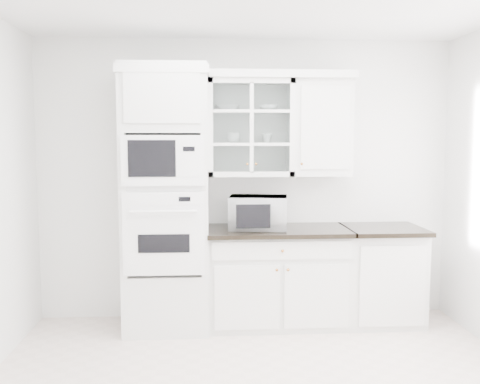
{
  "coord_description": "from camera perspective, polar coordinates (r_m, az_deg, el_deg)",
  "views": [
    {
      "loc": [
        -0.39,
        -3.45,
        1.76
      ],
      "look_at": [
        -0.1,
        1.05,
        1.3
      ],
      "focal_mm": 40.0,
      "sensor_mm": 36.0,
      "label": 1
    }
  ],
  "objects": [
    {
      "name": "upper_cabinet_solid",
      "position": [
        5.15,
        8.64,
        6.76
      ],
      "size": [
        0.55,
        0.33,
        0.9
      ],
      "primitive_type": "cube",
      "color": "silver",
      "rests_on": "room_shell"
    },
    {
      "name": "bowl_a",
      "position": [
        5.06,
        -1.32,
        8.96
      ],
      "size": [
        0.24,
        0.24,
        0.06
      ],
      "primitive_type": "imported",
      "rotation": [
        0.0,
        0.0,
        -0.07
      ],
      "color": "white",
      "rests_on": "upper_cabinet_glass"
    },
    {
      "name": "cup_a",
      "position": [
        5.05,
        -0.69,
        5.8
      ],
      "size": [
        0.16,
        0.16,
        0.1
      ],
      "primitive_type": "imported",
      "rotation": [
        0.0,
        0.0,
        -0.34
      ],
      "color": "white",
      "rests_on": "upper_cabinet_glass"
    },
    {
      "name": "countertop_microwave",
      "position": [
        4.95,
        1.97,
        -2.17
      ],
      "size": [
        0.58,
        0.51,
        0.3
      ],
      "primitive_type": "imported",
      "rotation": [
        0.0,
        0.0,
        2.99
      ],
      "color": "white",
      "rests_on": "base_cabinet_run"
    },
    {
      "name": "upper_cabinet_glass",
      "position": [
        5.05,
        1.09,
        6.84
      ],
      "size": [
        0.8,
        0.33,
        0.9
      ],
      "color": "silver",
      "rests_on": "room_shell"
    },
    {
      "name": "room_shell",
      "position": [
        3.9,
        2.07,
        6.12
      ],
      "size": [
        4.0,
        3.5,
        2.7
      ],
      "color": "white",
      "rests_on": "ground"
    },
    {
      "name": "base_cabinet_run",
      "position": [
        5.11,
        4.02,
        -8.91
      ],
      "size": [
        1.32,
        0.67,
        0.92
      ],
      "color": "silver",
      "rests_on": "ground"
    },
    {
      "name": "cup_b",
      "position": [
        5.06,
        2.87,
        5.74
      ],
      "size": [
        0.1,
        0.1,
        0.09
      ],
      "primitive_type": "imported",
      "rotation": [
        0.0,
        0.0,
        -0.05
      ],
      "color": "white",
      "rests_on": "upper_cabinet_glass"
    },
    {
      "name": "crown_molding",
      "position": [
        5.05,
        -0.09,
        12.36
      ],
      "size": [
        2.14,
        0.38,
        0.07
      ],
      "primitive_type": "cube",
      "color": "white",
      "rests_on": "room_shell"
    },
    {
      "name": "bowl_b",
      "position": [
        5.06,
        3.08,
        8.95
      ],
      "size": [
        0.21,
        0.21,
        0.05
      ],
      "primitive_type": "imported",
      "rotation": [
        0.0,
        0.0,
        0.23
      ],
      "color": "white",
      "rests_on": "upper_cabinet_glass"
    },
    {
      "name": "extra_base_cabinet",
      "position": [
        5.33,
        14.85,
        -8.45
      ],
      "size": [
        0.72,
        0.67,
        0.92
      ],
      "color": "silver",
      "rests_on": "ground"
    },
    {
      "name": "oven_column",
      "position": [
        4.91,
        -7.87,
        -0.78
      ],
      "size": [
        0.76,
        0.68,
        2.4
      ],
      "color": "silver",
      "rests_on": "ground"
    }
  ]
}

